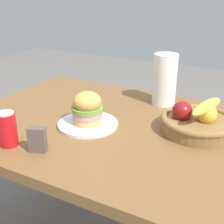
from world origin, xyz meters
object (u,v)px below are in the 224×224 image
at_px(fruit_basket, 198,121).
at_px(paper_towel_roll, 165,80).
at_px(plate, 88,124).
at_px(soda_can, 7,129).
at_px(napkin_holder, 37,140).
at_px(sandwich, 87,108).

bearing_deg(fruit_basket, paper_towel_roll, 134.16).
bearing_deg(fruit_basket, plate, -159.35).
relative_size(soda_can, fruit_basket, 0.43).
height_order(fruit_basket, napkin_holder, fruit_basket).
bearing_deg(napkin_holder, sandwich, 61.31).
bearing_deg(napkin_holder, soda_can, 166.71).
distance_m(sandwich, paper_towel_roll, 0.42).
bearing_deg(plate, sandwich, 180.00).
bearing_deg(sandwich, paper_towel_roll, 63.10).
relative_size(plate, sandwich, 1.87).
bearing_deg(napkin_holder, fruit_basket, 22.62).
bearing_deg(plate, paper_towel_roll, 63.10).
bearing_deg(soda_can, fruit_basket, 36.77).
height_order(fruit_basket, paper_towel_roll, paper_towel_roll).
xyz_separation_m(plate, napkin_holder, (-0.04, -0.26, 0.04)).
distance_m(plate, napkin_holder, 0.26).
xyz_separation_m(plate, paper_towel_roll, (0.19, 0.38, 0.11)).
xyz_separation_m(plate, fruit_basket, (0.41, 0.15, 0.04)).
xyz_separation_m(fruit_basket, paper_towel_roll, (-0.22, 0.22, 0.08)).
height_order(soda_can, fruit_basket, fruit_basket).
distance_m(plate, sandwich, 0.07).
xyz_separation_m(fruit_basket, napkin_holder, (-0.45, -0.41, 0.00)).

